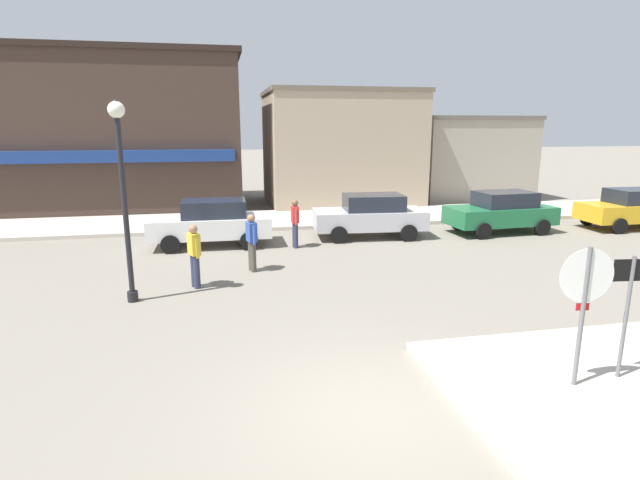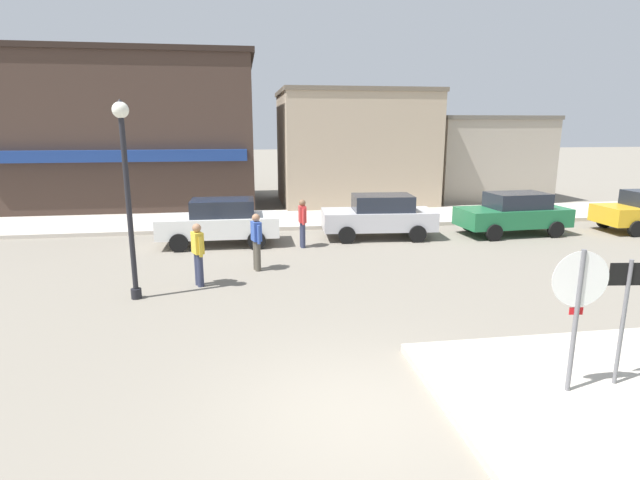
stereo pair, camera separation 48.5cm
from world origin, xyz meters
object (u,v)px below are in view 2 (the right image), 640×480
(parked_car_nearest, at_px, (220,221))
(pedestrian_kerb_side, at_px, (257,240))
(parked_car_second, at_px, (379,216))
(stop_sign, at_px, (577,303))
(one_way_sign, at_px, (624,310))
(pedestrian_crossing_far, at_px, (302,222))
(pedestrian_crossing_near, at_px, (198,253))
(lamp_post, at_px, (126,172))
(parked_car_third, at_px, (514,213))

(parked_car_nearest, bearing_deg, pedestrian_kerb_side, -71.03)
(parked_car_second, relative_size, pedestrian_kerb_side, 2.56)
(stop_sign, xyz_separation_m, one_way_sign, (0.84, 0.07, -0.19))
(stop_sign, distance_m, pedestrian_crossing_far, 10.44)
(pedestrian_crossing_near, height_order, pedestrian_kerb_side, same)
(one_way_sign, xyz_separation_m, pedestrian_crossing_far, (-3.58, 9.98, -0.46))
(lamp_post, distance_m, parked_car_second, 9.45)
(one_way_sign, xyz_separation_m, parked_car_second, (-0.67, 11.02, -0.52))
(pedestrian_crossing_near, relative_size, pedestrian_crossing_far, 1.00)
(stop_sign, xyz_separation_m, lamp_post, (-7.22, 5.61, 1.44))
(lamp_post, relative_size, parked_car_second, 1.10)
(one_way_sign, distance_m, pedestrian_kerb_side, 9.10)
(stop_sign, distance_m, pedestrian_crossing_near, 8.66)
(lamp_post, relative_size, pedestrian_crossing_near, 2.82)
(parked_car_nearest, bearing_deg, stop_sign, -63.28)
(stop_sign, bearing_deg, parked_car_second, 89.12)
(parked_car_third, height_order, pedestrian_crossing_near, pedestrian_crossing_near)
(stop_sign, height_order, parked_car_third, stop_sign)
(stop_sign, relative_size, pedestrian_crossing_near, 1.43)
(stop_sign, relative_size, lamp_post, 0.51)
(parked_car_second, relative_size, pedestrian_crossing_near, 2.56)
(lamp_post, relative_size, parked_car_nearest, 1.13)
(stop_sign, bearing_deg, one_way_sign, 5.12)
(parked_car_third, distance_m, pedestrian_crossing_near, 11.96)
(parked_car_nearest, xyz_separation_m, parked_car_third, (10.72, 0.00, 0.00))
(pedestrian_kerb_side, bearing_deg, pedestrian_crossing_far, 57.52)
(parked_car_second, bearing_deg, lamp_post, -143.45)
(pedestrian_crossing_far, bearing_deg, parked_car_second, 19.71)
(parked_car_nearest, relative_size, parked_car_second, 0.97)
(pedestrian_crossing_near, bearing_deg, pedestrian_kerb_side, 38.33)
(parked_car_nearest, relative_size, parked_car_third, 0.98)
(pedestrian_kerb_side, bearing_deg, one_way_sign, -55.36)
(parked_car_third, height_order, pedestrian_crossing_far, pedestrian_crossing_far)
(parked_car_third, bearing_deg, parked_car_nearest, -179.98)
(stop_sign, relative_size, parked_car_third, 0.56)
(pedestrian_crossing_far, bearing_deg, parked_car_nearest, 163.45)
(parked_car_nearest, height_order, parked_car_second, same)
(lamp_post, bearing_deg, parked_car_third, 22.83)
(parked_car_nearest, xyz_separation_m, parked_car_second, (5.64, 0.23, 0.00))
(one_way_sign, bearing_deg, parked_car_third, 67.73)
(one_way_sign, xyz_separation_m, lamp_post, (-8.06, 5.54, 1.63))
(parked_car_nearest, xyz_separation_m, pedestrian_crossing_near, (-0.36, -4.49, 0.06))
(parked_car_second, bearing_deg, pedestrian_crossing_near, -141.77)
(lamp_post, height_order, pedestrian_crossing_near, lamp_post)
(stop_sign, distance_m, lamp_post, 9.26)
(one_way_sign, bearing_deg, pedestrian_crossing_near, 136.61)
(one_way_sign, xyz_separation_m, pedestrian_kerb_side, (-5.17, 7.48, -0.46))
(pedestrian_crossing_far, height_order, pedestrian_kerb_side, same)
(parked_car_second, distance_m, pedestrian_kerb_side, 5.73)
(stop_sign, bearing_deg, pedestrian_kerb_side, 119.83)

